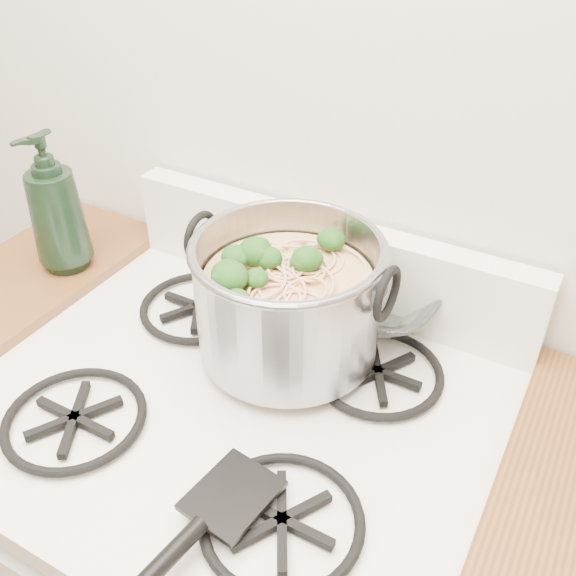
# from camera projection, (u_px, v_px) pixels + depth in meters

# --- Properties ---
(gas_range) EXTENTS (0.76, 0.66, 0.92)m
(gas_range) POSITION_uv_depth(u_px,v_px,m) (244.00, 573.00, 1.23)
(gas_range) COLOR white
(gas_range) RESTS_ON ground
(counter_left) EXTENTS (0.25, 0.65, 0.92)m
(counter_left) POSITION_uv_depth(u_px,v_px,m) (51.00, 460.00, 1.42)
(counter_left) COLOR silver
(counter_left) RESTS_ON ground
(stock_pot) EXTENTS (0.32, 0.29, 0.20)m
(stock_pot) POSITION_uv_depth(u_px,v_px,m) (288.00, 300.00, 0.97)
(stock_pot) COLOR gray
(stock_pot) RESTS_ON gas_range
(spatula) EXTENTS (0.33, 0.34, 0.02)m
(spatula) POSITION_uv_depth(u_px,v_px,m) (232.00, 491.00, 0.78)
(spatula) COLOR black
(spatula) RESTS_ON gas_range
(glass_bowl) EXTENTS (0.11, 0.11, 0.03)m
(glass_bowl) POSITION_uv_depth(u_px,v_px,m) (365.00, 302.00, 1.10)
(glass_bowl) COLOR white
(glass_bowl) RESTS_ON gas_range
(bottle) EXTENTS (0.12, 0.12, 0.26)m
(bottle) POSITION_uv_depth(u_px,v_px,m) (54.00, 203.00, 1.14)
(bottle) COLOR black
(bottle) RESTS_ON counter_left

